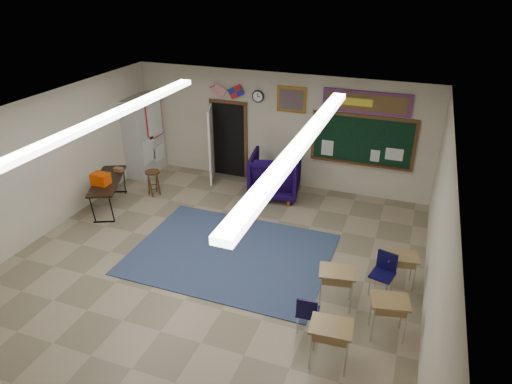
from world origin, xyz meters
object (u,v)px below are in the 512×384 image
(student_desk_front_right, at_px, (401,269))
(student_desk_front_left, at_px, (336,286))
(wingback_armchair, at_px, (275,175))
(wooden_stool, at_px, (154,183))
(folding_table, at_px, (109,192))

(student_desk_front_right, bearing_deg, student_desk_front_left, -147.49)
(wingback_armchair, relative_size, student_desk_front_left, 1.69)
(wingback_armchair, distance_m, wooden_stool, 3.15)
(student_desk_front_left, bearing_deg, wingback_armchair, 111.91)
(wingback_armchair, xyz_separation_m, folding_table, (-3.60, -2.05, -0.17))
(wingback_armchair, bearing_deg, student_desk_front_right, 130.89)
(student_desk_front_right, bearing_deg, wingback_armchair, 128.74)
(student_desk_front_left, height_order, wooden_stool, student_desk_front_left)
(student_desk_front_right, distance_m, folding_table, 6.99)
(student_desk_front_right, xyz_separation_m, folding_table, (-6.95, 0.72, 0.03))
(student_desk_front_right, relative_size, folding_table, 0.36)
(student_desk_front_right, bearing_deg, folding_table, 162.46)
(folding_table, xyz_separation_m, wooden_stool, (0.66, 0.96, -0.06))
(student_desk_front_left, height_order, folding_table, folding_table)
(wingback_armchair, height_order, student_desk_front_right, wingback_armchair)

